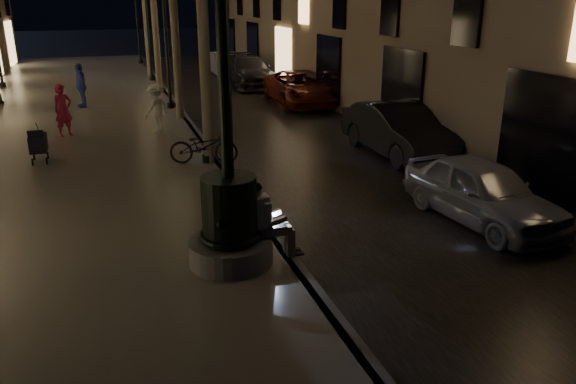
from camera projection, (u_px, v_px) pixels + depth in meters
name	position (u px, v px, depth m)	size (l,w,h in m)	color
ground	(182.00, 117.00, 21.41)	(120.00, 120.00, 0.00)	black
cobble_lane	(258.00, 112.00, 22.28)	(6.00, 45.00, 0.02)	black
promenade	(71.00, 122.00, 20.20)	(8.00, 45.00, 0.20)	slate
curb_strip	(182.00, 115.00, 21.37)	(0.25, 45.00, 0.20)	#59595B
fountain_lamppost	(229.00, 205.00, 9.06)	(1.40, 1.40, 5.21)	#59595B
seated_man_laptop	(266.00, 218.00, 9.34)	(0.99, 0.34, 1.36)	tan
lamp_curb_a	(202.00, 45.00, 13.97)	(0.36, 0.36, 4.81)	black
lamp_curb_b	(165.00, 28.00, 21.14)	(0.36, 0.36, 4.81)	black
lamp_curb_c	(147.00, 20.00, 28.31)	(0.36, 0.36, 4.81)	black
lamp_curb_d	(137.00, 14.00, 35.48)	(0.36, 0.36, 4.81)	black
stroller	(38.00, 143.00, 14.80)	(0.45, 1.02, 1.04)	black
car_front	(482.00, 191.00, 11.40)	(1.53, 3.81, 1.30)	#96999D
car_second	(398.00, 130.00, 16.13)	(1.57, 4.50, 1.48)	black
car_third	(301.00, 88.00, 23.72)	(2.30, 4.99, 1.39)	maroon
car_rear	(247.00, 71.00, 28.49)	(2.13, 5.23, 1.52)	#29282D
car_fifth	(225.00, 64.00, 32.14)	(1.40, 4.02, 1.32)	gray
pedestrian_red	(63.00, 110.00, 17.47)	(0.60, 0.39, 1.64)	#BB254D
pedestrian_white	(156.00, 108.00, 18.06)	(1.00, 0.58, 1.55)	white
pedestrian_blue	(81.00, 85.00, 21.99)	(1.01, 0.42, 1.72)	#2A409B
bicycle	(204.00, 146.00, 14.72)	(0.62, 1.79, 0.94)	black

